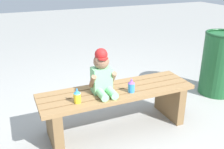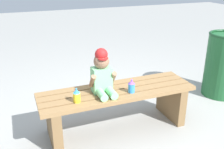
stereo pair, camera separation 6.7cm
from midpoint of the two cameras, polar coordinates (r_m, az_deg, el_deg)
name	(u,v)px [view 2 (the right image)]	position (r m, az deg, el deg)	size (l,w,h in m)	color
ground_plane	(117,128)	(2.58, 1.86, -11.72)	(16.00, 16.00, 0.00)	#999993
park_bench	(117,103)	(2.43, 1.94, -6.26)	(1.44, 0.42, 0.42)	olive
child_figure	(102,74)	(2.25, -1.31, 0.12)	(0.23, 0.27, 0.40)	#7FCC8C
sippy_cup_left	(77,96)	(2.15, -6.92, -4.65)	(0.06, 0.06, 0.12)	yellow
sippy_cup_right	(132,86)	(2.31, 5.17, -2.60)	(0.06, 0.06, 0.12)	#338CE5
trash_bin	(223,65)	(3.35, 23.86, 2.01)	(0.42, 0.42, 0.77)	#1E592D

